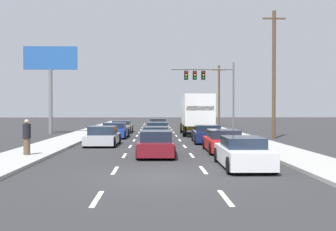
# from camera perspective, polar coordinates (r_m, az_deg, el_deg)

# --- Properties ---
(ground_plane) EXTENTS (140.00, 140.00, 0.00)m
(ground_plane) POSITION_cam_1_polar(r_m,az_deg,el_deg) (39.39, -1.60, -2.48)
(ground_plane) COLOR #2B2B2D
(sidewalk_right) EXTENTS (2.69, 80.00, 0.14)m
(sidewalk_right) POSITION_cam_1_polar(r_m,az_deg,el_deg) (35.05, 9.30, -2.80)
(sidewalk_right) COLOR #9E9E99
(sidewalk_right) RESTS_ON ground_plane
(sidewalk_left) EXTENTS (2.69, 80.00, 0.14)m
(sidewalk_left) POSITION_cam_1_polar(r_m,az_deg,el_deg) (34.98, -12.43, -2.82)
(sidewalk_left) COLOR #9E9E99
(sidewalk_left) RESTS_ON ground_plane
(lane_markings) EXTENTS (3.54, 62.00, 0.01)m
(lane_markings) POSITION_cam_1_polar(r_m,az_deg,el_deg) (36.03, -1.57, -2.79)
(lane_markings) COLOR silver
(lane_markings) RESTS_ON ground_plane
(car_tan) EXTENTS (2.05, 4.33, 1.18)m
(car_tan) POSITION_cam_1_polar(r_m,az_deg,el_deg) (40.69, -6.37, -1.61)
(car_tan) COLOR tan
(car_tan) RESTS_ON ground_plane
(car_blue) EXTENTS (2.10, 4.40, 1.22)m
(car_blue) POSITION_cam_1_polar(r_m,az_deg,el_deg) (33.85, -7.25, -2.11)
(car_blue) COLOR #1E389E
(car_blue) RESTS_ON ground_plane
(car_silver) EXTENTS (2.05, 4.22, 1.24)m
(car_silver) POSITION_cam_1_polar(r_m,az_deg,el_deg) (26.99, -8.93, -2.88)
(car_silver) COLOR #B7BABF
(car_silver) RESTS_ON ground_plane
(car_orange) EXTENTS (1.96, 4.34, 1.36)m
(car_orange) POSITION_cam_1_polar(r_m,az_deg,el_deg) (41.93, -1.38, -1.43)
(car_orange) COLOR orange
(car_orange) RESTS_ON ground_plane
(car_green) EXTENTS (2.15, 4.75, 1.24)m
(car_green) POSITION_cam_1_polar(r_m,az_deg,el_deg) (34.47, -1.40, -2.00)
(car_green) COLOR #196B38
(car_green) RESTS_ON ground_plane
(car_gray) EXTENTS (1.92, 4.22, 1.19)m
(car_gray) POSITION_cam_1_polar(r_m,az_deg,el_deg) (27.04, -1.66, -2.88)
(car_gray) COLOR slate
(car_gray) RESTS_ON ground_plane
(car_maroon) EXTENTS (1.94, 4.22, 1.28)m
(car_maroon) POSITION_cam_1_polar(r_m,az_deg,el_deg) (20.73, -1.57, -3.98)
(car_maroon) COLOR maroon
(car_maroon) RESTS_ON ground_plane
(box_truck) EXTENTS (2.79, 8.00, 3.57)m
(box_truck) POSITION_cam_1_polar(r_m,az_deg,el_deg) (36.90, 3.94, 0.44)
(box_truck) COLOR white
(box_truck) RESTS_ON ground_plane
(car_navy) EXTENTS (2.11, 4.35, 1.24)m
(car_navy) POSITION_cam_1_polar(r_m,az_deg,el_deg) (28.98, 5.40, -2.58)
(car_navy) COLOR #141E4C
(car_navy) RESTS_ON ground_plane
(car_red) EXTENTS (1.98, 4.27, 1.22)m
(car_red) POSITION_cam_1_polar(r_m,az_deg,el_deg) (22.98, 7.60, -3.55)
(car_red) COLOR red
(car_red) RESTS_ON ground_plane
(car_white) EXTENTS (1.89, 4.54, 1.24)m
(car_white) POSITION_cam_1_polar(r_m,az_deg,el_deg) (17.04, 10.20, -5.11)
(car_white) COLOR white
(car_white) RESTS_ON ground_plane
(traffic_signal_mast) EXTENTS (6.90, 0.69, 7.40)m
(traffic_signal_mast) POSITION_cam_1_polar(r_m,az_deg,el_deg) (45.60, 5.19, 4.86)
(traffic_signal_mast) COLOR #595B56
(traffic_signal_mast) RESTS_ON ground_plane
(utility_pole_mid) EXTENTS (1.80, 0.28, 10.00)m
(utility_pole_mid) POSITION_cam_1_polar(r_m,az_deg,el_deg) (33.69, 14.31, 5.65)
(utility_pole_mid) COLOR brown
(utility_pole_mid) RESTS_ON ground_plane
(utility_pole_far) EXTENTS (1.80, 0.28, 8.09)m
(utility_pole_far) POSITION_cam_1_polar(r_m,az_deg,el_deg) (55.88, 7.00, 2.83)
(utility_pole_far) COLOR brown
(utility_pole_far) RESTS_ON ground_plane
(roadside_billboard) EXTENTS (4.93, 0.36, 8.11)m
(roadside_billboard) POSITION_cam_1_polar(r_m,az_deg,el_deg) (40.18, -15.81, 6.06)
(roadside_billboard) COLOR slate
(roadside_billboard) RESTS_ON ground_plane
(pedestrian_near_corner) EXTENTS (0.38, 0.38, 1.71)m
(pedestrian_near_corner) POSITION_cam_1_polar(r_m,az_deg,el_deg) (21.19, -18.79, -2.82)
(pedestrian_near_corner) COLOR brown
(pedestrian_near_corner) RESTS_ON sidewalk_left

